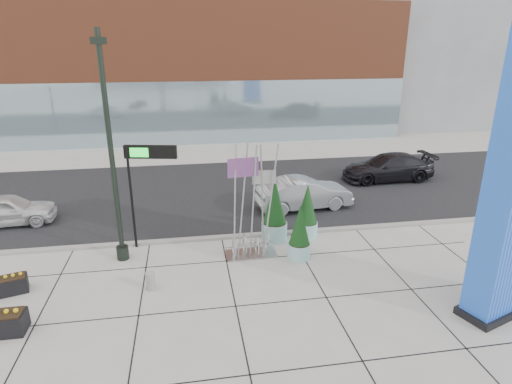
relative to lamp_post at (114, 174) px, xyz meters
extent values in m
plane|color=#9E9991|center=(2.92, -2.85, -3.43)|extent=(160.00, 160.00, 0.00)
cube|color=black|center=(2.92, 7.15, -3.42)|extent=(80.00, 12.00, 0.02)
cube|color=gray|center=(2.92, 1.15, -3.37)|extent=(80.00, 0.30, 0.12)
cube|color=brown|center=(3.92, 24.15, 2.07)|extent=(34.00, 10.00, 11.00)
cube|color=#8CA5B2|center=(3.92, 19.35, -0.93)|extent=(34.00, 0.60, 5.00)
cube|color=slate|center=(28.92, 29.15, 5.57)|extent=(20.00, 18.00, 18.00)
cube|color=black|center=(11.90, -5.41, -3.31)|extent=(2.76, 1.90, 0.23)
cylinder|color=black|center=(0.00, 0.00, 0.76)|extent=(0.19, 0.19, 8.38)
cylinder|color=black|center=(0.00, 0.00, -3.17)|extent=(0.46, 0.46, 0.52)
cube|color=black|center=(0.00, 0.00, 4.53)|extent=(0.56, 0.33, 0.23)
cube|color=#AFB1B4|center=(4.92, -0.46, -3.40)|extent=(2.01, 1.07, 0.05)
cylinder|color=#AFB1B4|center=(4.29, -0.64, -1.19)|extent=(0.07, 0.07, 4.48)
cylinder|color=#AFB1B4|center=(4.65, -0.33, -1.19)|extent=(0.07, 0.07, 4.48)
cylinder|color=#AFB1B4|center=(5.01, -0.55, -1.19)|extent=(0.07, 0.07, 4.48)
cylinder|color=#AFB1B4|center=(5.41, -0.28, -1.19)|extent=(0.07, 0.07, 4.48)
cylinder|color=#AFB1B4|center=(5.64, -0.69, -1.19)|extent=(0.07, 0.07, 4.48)
torus|color=#AFB1B4|center=(4.25, -0.55, -3.00)|extent=(0.10, 0.82, 0.82)
torus|color=#AFB1B4|center=(4.70, -0.37, -3.00)|extent=(0.10, 0.82, 0.82)
torus|color=#AFB1B4|center=(5.15, -0.55, -3.00)|extent=(0.10, 0.82, 0.82)
torus|color=#AFB1B4|center=(5.59, -0.37, -3.00)|extent=(0.10, 0.82, 0.82)
cube|color=red|center=(4.65, -0.46, 0.16)|extent=(1.16, 0.20, 0.72)
cube|color=#AFB1B4|center=(5.46, -0.37, -0.29)|extent=(0.90, 0.10, 0.54)
cylinder|color=gray|center=(1.21, -2.38, -3.12)|extent=(0.32, 0.32, 0.63)
cylinder|color=black|center=(0.41, 0.95, -1.33)|extent=(0.10, 0.10, 4.20)
cube|color=black|center=(1.31, 0.95, 0.57)|extent=(2.00, 0.57, 0.50)
cube|color=#19D833|center=(0.91, 0.84, 0.57)|extent=(0.69, 0.16, 0.35)
cylinder|color=#95C8C4|center=(7.52, 0.75, -3.10)|extent=(0.95, 0.95, 0.67)
cylinder|color=black|center=(7.52, 0.75, -2.76)|extent=(0.88, 0.88, 0.06)
cone|color=black|center=(7.52, 0.75, -1.91)|extent=(0.86, 0.86, 1.72)
cylinder|color=#95C8C4|center=(6.12, 0.75, -3.05)|extent=(1.08, 1.08, 0.76)
cylinder|color=black|center=(6.12, 0.75, -2.68)|extent=(0.99, 0.99, 0.06)
cone|color=black|center=(6.12, 0.75, -1.70)|extent=(0.97, 0.97, 1.94)
cylinder|color=#95C8C4|center=(6.72, -1.05, -3.12)|extent=(0.88, 0.88, 0.62)
cylinder|color=black|center=(6.72, -1.05, -2.82)|extent=(0.81, 0.81, 0.05)
cone|color=black|center=(6.72, -1.05, -2.02)|extent=(0.79, 0.79, 1.58)
cube|color=black|center=(-3.48, -1.85, -3.17)|extent=(1.36, 0.95, 0.53)
cube|color=black|center=(-3.48, -1.85, -2.88)|extent=(1.25, 0.84, 0.05)
imported|color=silver|center=(-5.57, 4.25, -2.73)|extent=(4.25, 1.98, 1.41)
imported|color=#96999D|center=(8.28, 3.97, -2.64)|extent=(4.94, 2.23, 1.57)
imported|color=black|center=(14.50, 7.66, -2.64)|extent=(5.49, 2.32, 1.58)
camera|label=1|loc=(2.66, -15.38, 4.52)|focal=30.00mm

